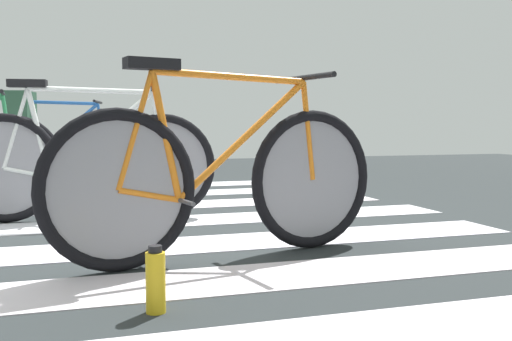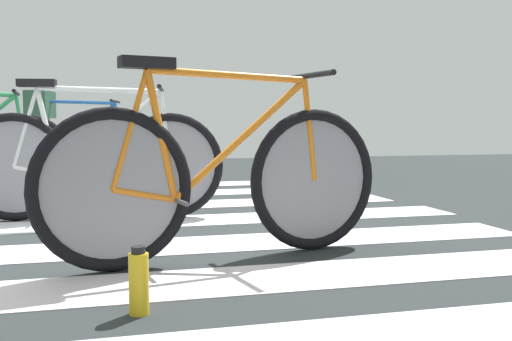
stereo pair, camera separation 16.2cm
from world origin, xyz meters
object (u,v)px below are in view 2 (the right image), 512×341
at_px(cyclist_4_of_4, 41,124).
at_px(water_bottle, 139,282).
at_px(bicycle_4_of_4, 72,148).
at_px(bicycle_2_of_4, 93,162).
at_px(bicycle_1_of_4, 221,179).

distance_m(cyclist_4_of_4, water_bottle, 4.60).
xyz_separation_m(bicycle_4_of_4, cyclist_4_of_4, (-0.31, 0.05, 0.25)).
bearing_deg(bicycle_2_of_4, bicycle_4_of_4, 103.34).
xyz_separation_m(bicycle_1_of_4, water_bottle, (-0.42, -0.72, -0.27)).
height_order(bicycle_4_of_4, water_bottle, bicycle_4_of_4).
bearing_deg(water_bottle, bicycle_4_of_4, 95.65).
bearing_deg(bicycle_1_of_4, bicycle_4_of_4, 91.32).
distance_m(bicycle_4_of_4, cyclist_4_of_4, 0.40).
bearing_deg(bicycle_2_of_4, water_bottle, -77.71).
height_order(bicycle_1_of_4, cyclist_4_of_4, cyclist_4_of_4).
relative_size(bicycle_1_of_4, water_bottle, 7.35).
relative_size(bicycle_1_of_4, cyclist_4_of_4, 1.74).
relative_size(bicycle_4_of_4, cyclist_4_of_4, 1.75).
relative_size(bicycle_2_of_4, bicycle_4_of_4, 1.01).
distance_m(bicycle_1_of_4, cyclist_4_of_4, 3.98).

